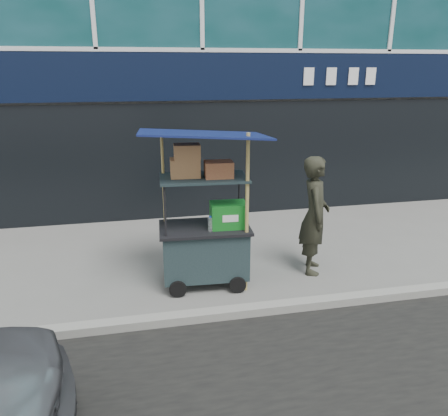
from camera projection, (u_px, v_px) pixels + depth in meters
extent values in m
plane|color=slate|center=(251.00, 306.00, 5.91)|extent=(80.00, 80.00, 0.00)
cube|color=gray|center=(255.00, 310.00, 5.70)|extent=(80.00, 0.18, 0.12)
cube|color=black|center=(203.00, 77.00, 8.61)|extent=(15.68, 0.06, 0.90)
cube|color=black|center=(204.00, 161.00, 9.17)|extent=(15.68, 0.04, 2.40)
cube|color=black|center=(205.00, 252.00, 6.40)|extent=(1.25, 0.78, 0.71)
cylinder|color=black|center=(178.00, 289.00, 6.10)|extent=(0.25, 0.06, 0.24)
cylinder|color=black|center=(238.00, 285.00, 6.22)|extent=(0.25, 0.06, 0.24)
cube|color=black|center=(205.00, 228.00, 6.28)|extent=(1.34, 0.86, 0.04)
cylinder|color=black|center=(165.00, 213.00, 5.81)|extent=(0.03, 0.03, 0.76)
cylinder|color=black|center=(247.00, 209.00, 5.96)|extent=(0.03, 0.03, 0.76)
cylinder|color=black|center=(164.00, 199.00, 6.38)|extent=(0.03, 0.03, 0.76)
cylinder|color=black|center=(239.00, 196.00, 6.53)|extent=(0.03, 0.03, 0.76)
cube|color=black|center=(204.00, 178.00, 6.05)|extent=(1.25, 0.78, 0.03)
cylinder|color=olive|center=(247.00, 216.00, 5.99)|extent=(0.05, 0.05, 2.28)
cylinder|color=olive|center=(165.00, 209.00, 6.43)|extent=(0.04, 0.04, 2.18)
cube|color=#0C0C44|center=(203.00, 134.00, 5.87)|extent=(1.78, 1.31, 0.20)
cube|color=#0F6516|center=(228.00, 215.00, 6.22)|extent=(0.53, 0.38, 0.35)
cylinder|color=silver|center=(210.00, 224.00, 6.06)|extent=(0.07, 0.07, 0.20)
cylinder|color=#1741AF|center=(210.00, 217.00, 6.03)|extent=(0.03, 0.03, 0.02)
cube|color=#935F3E|center=(185.00, 168.00, 6.02)|extent=(0.42, 0.33, 0.25)
cube|color=olive|center=(219.00, 169.00, 6.00)|extent=(0.40, 0.31, 0.22)
cube|color=#935F3E|center=(187.00, 152.00, 5.94)|extent=(0.37, 0.28, 0.20)
imported|color=#27281D|center=(315.00, 215.00, 6.68)|extent=(0.63, 0.78, 1.84)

